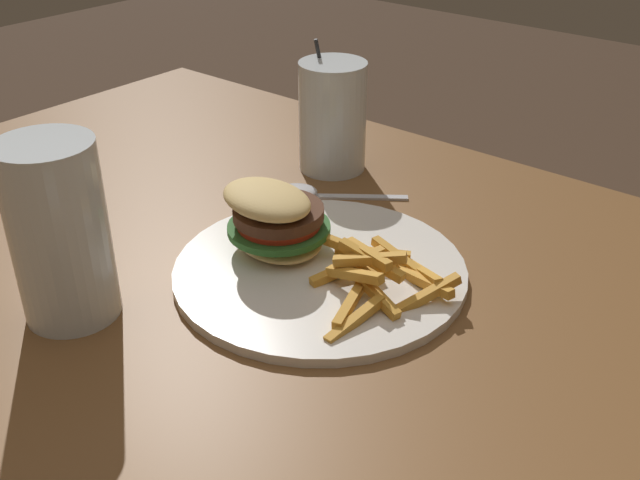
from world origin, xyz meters
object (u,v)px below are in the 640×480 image
object	(u,v)px
beer_glass	(60,237)
spoon	(304,193)
juice_glass	(332,121)
meal_plate_near	(305,249)

from	to	relation	value
beer_glass	spoon	xyz separation A→B (m)	(-0.01, -0.32, -0.07)
juice_glass	spoon	bearing A→B (deg)	107.31
beer_glass	spoon	bearing A→B (deg)	-91.91
meal_plate_near	beer_glass	size ratio (longest dim) A/B	1.73
meal_plate_near	beer_glass	bearing A→B (deg)	59.02
meal_plate_near	spoon	world-z (taller)	meal_plate_near
beer_glass	juice_glass	size ratio (longest dim) A/B	1.04
spoon	beer_glass	bearing A→B (deg)	50.80
meal_plate_near	juice_glass	world-z (taller)	juice_glass
juice_glass	meal_plate_near	bearing A→B (deg)	122.36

